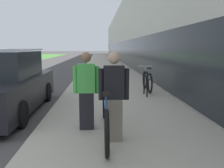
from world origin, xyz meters
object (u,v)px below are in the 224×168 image
object	(u,v)px
parked_sedan_curbside	(4,85)
cruiser_bike_nearest	(147,81)
person_bystander	(86,91)
bike_rack_hoop	(146,80)
person_rider	(114,97)
tandem_bicycle	(105,113)

from	to	relation	value
parked_sedan_curbside	cruiser_bike_nearest	bearing A→B (deg)	28.94
person_bystander	bike_rack_hoop	xyz separation A→B (m)	(1.81, 3.37, -0.25)
bike_rack_hoop	person_rider	bearing A→B (deg)	-108.00
tandem_bicycle	person_rider	size ratio (longest dim) A/B	1.83
bike_rack_hoop	parked_sedan_curbside	size ratio (longest dim) A/B	0.19
tandem_bicycle	person_bystander	distance (m)	0.60
bike_rack_hoop	tandem_bicycle	bearing A→B (deg)	-111.61
tandem_bicycle	parked_sedan_curbside	world-z (taller)	parked_sedan_curbside
tandem_bicycle	cruiser_bike_nearest	size ratio (longest dim) A/B	1.63
tandem_bicycle	parked_sedan_curbside	xyz separation A→B (m)	(-2.64, 2.16, 0.22)
person_rider	person_bystander	distance (m)	0.83
tandem_bicycle	cruiser_bike_nearest	world-z (taller)	tandem_bicycle
cruiser_bike_nearest	parked_sedan_curbside	size ratio (longest dim) A/B	0.38
tandem_bicycle	bike_rack_hoop	distance (m)	3.94
person_rider	person_bystander	size ratio (longest dim) A/B	1.01
tandem_bicycle	parked_sedan_curbside	bearing A→B (deg)	140.69
bike_rack_hoop	person_bystander	bearing A→B (deg)	-118.26
person_rider	cruiser_bike_nearest	distance (m)	5.17
person_bystander	parked_sedan_curbside	world-z (taller)	parked_sedan_curbside
tandem_bicycle	person_rider	distance (m)	0.55
tandem_bicycle	person_rider	bearing A→B (deg)	-68.59
bike_rack_hoop	parked_sedan_curbside	xyz separation A→B (m)	(-4.10, -1.50, 0.09)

